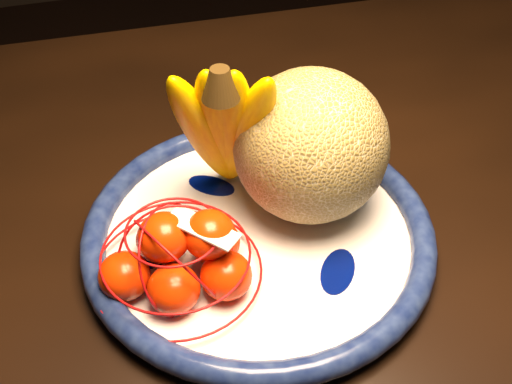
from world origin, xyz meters
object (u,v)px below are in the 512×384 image
object	(u,v)px
banana_bunch	(226,124)
mandarin_bag	(181,257)
dining_table	(359,239)
cantaloupe	(311,146)
fruit_bowl	(258,234)

from	to	relation	value
banana_bunch	mandarin_bag	distance (m)	0.15
dining_table	banana_bunch	distance (m)	0.27
cantaloupe	mandarin_bag	size ratio (longest dim) A/B	0.74
fruit_bowl	cantaloupe	size ratio (longest dim) A/B	2.30
cantaloupe	mandarin_bag	xyz separation A→B (m)	(-0.16, -0.07, -0.05)
banana_bunch	dining_table	bearing A→B (deg)	11.48
banana_bunch	mandarin_bag	size ratio (longest dim) A/B	0.95
banana_bunch	fruit_bowl	bearing A→B (deg)	-56.69
fruit_bowl	mandarin_bag	distance (m)	0.11
banana_bunch	cantaloupe	bearing A→B (deg)	-2.52
mandarin_bag	dining_table	bearing A→B (deg)	19.33
cantaloupe	dining_table	bearing A→B (deg)	9.30
fruit_bowl	mandarin_bag	size ratio (longest dim) A/B	1.70
dining_table	cantaloupe	bearing A→B (deg)	-169.15
dining_table	banana_bunch	bearing A→B (deg)	175.56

